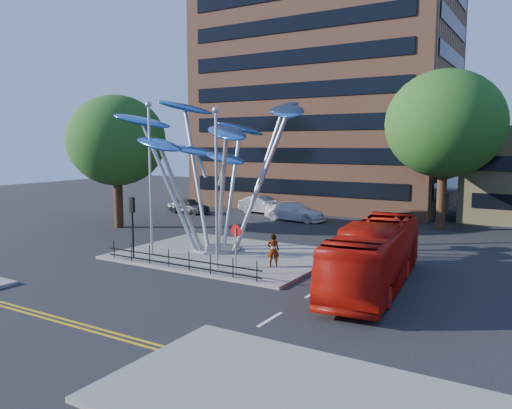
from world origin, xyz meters
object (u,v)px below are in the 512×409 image
Objects in this scene: tree_right at (445,124)px; tree_left at (116,141)px; street_lamp_right at (216,173)px; parked_car_right at (295,212)px; red_bus at (374,255)px; traffic_light_island at (132,214)px; parked_car_mid at (263,205)px; street_lamp_left at (150,165)px; parked_car_left at (188,206)px; leaf_sculpture at (217,139)px; pedestrian at (273,250)px; no_entry_sign_island at (236,240)px.

tree_right is 25.09m from tree_left.
parked_car_right is at bearing 103.43° from street_lamp_right.
tree_right reaches higher than red_bus.
traffic_light_island reaches higher than parked_car_right.
red_bus is at bearing -140.57° from parked_car_right.
tree_right is at bearing -78.92° from parked_car_right.
traffic_light_island reaches higher than parked_car_mid.
parked_car_left is (-9.82, 15.61, -4.62)m from street_lamp_left.
tree_right is 0.95× the size of leaf_sculpture.
parked_car_mid is (-16.65, 18.45, -0.69)m from red_bus.
traffic_light_island is (9.00, -7.50, -4.18)m from tree_left.
red_bus is at bearing -129.10° from parked_car_mid.
tree_right reaches higher than pedestrian.
leaf_sculpture is at bearing 52.60° from street_lamp_left.
traffic_light_island reaches higher than pedestrian.
parked_car_mid is 0.91× the size of parked_car_right.
red_bus is at bearing 14.26° from no_entry_sign_island.
parked_car_right reaches higher than parked_car_left.
parked_car_right is at bearing 96.50° from leaf_sculpture.
street_lamp_right is (-7.50, -19.00, -2.94)m from tree_right.
parked_car_left is at bearing 122.19° from street_lamp_left.
street_lamp_left is 1.06× the size of street_lamp_right.
tree_left is (-22.00, -12.00, -1.24)m from tree_right.
parked_car_mid is at bearing 116.79° from no_entry_sign_island.
tree_left is at bearing 140.19° from traffic_light_island.
tree_right is 13.80m from parked_car_right.
red_bus is at bearing -14.53° from tree_left.
traffic_light_island is 7.05m from no_entry_sign_island.
parked_car_mid is (-16.15, 0.62, -7.22)m from tree_right.
parked_car_mid is (-8.65, 19.62, -4.28)m from street_lamp_right.
red_bus is 5.64m from pedestrian.
leaf_sculpture is 5.19× the size of no_entry_sign_island.
traffic_light_island is (-5.50, -0.50, -2.48)m from street_lamp_right.
street_lamp_left is (-12.50, -18.50, -2.68)m from tree_right.
tree_right is at bearing 68.46° from street_lamp_right.
tree_left is 12.44m from traffic_light_island.
street_lamp_right reaches higher than traffic_light_island.
parked_car_left is 7.10m from parked_car_mid.
traffic_light_island reaches higher than parked_car_left.
leaf_sculpture is 18.50m from parked_car_left.
parked_car_mid is at bearing 113.80° from street_lamp_right.
no_entry_sign_island is at bearing -17.87° from street_lamp_right.
street_lamp_left is at bearing 179.37° from parked_car_right.
tree_left is 23.84m from red_bus.
traffic_light_island is at bearing -174.81° from street_lamp_right.
parked_car_mid is (6.17, 3.51, 0.08)m from parked_car_left.
tree_left is 1.90× the size of parked_car_right.
parked_car_mid is at bearing 64.65° from parked_car_right.
traffic_light_island is (-0.50, -1.00, -2.74)m from street_lamp_left.
parked_car_mid is (-3.65, 19.12, -4.54)m from street_lamp_left.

